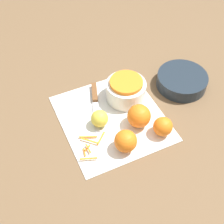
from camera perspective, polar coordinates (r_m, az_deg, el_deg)
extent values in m
plane|color=brown|center=(1.14, 0.00, -1.17)|extent=(4.00, 4.00, 0.00)
cube|color=silver|center=(1.14, 0.00, -1.08)|extent=(0.39, 0.36, 0.01)
cylinder|color=silver|center=(1.18, 2.56, 3.94)|extent=(0.15, 0.15, 0.07)
cylinder|color=orange|center=(1.15, 2.63, 5.35)|extent=(0.12, 0.12, 0.02)
cylinder|color=#1E2833|center=(1.27, 12.65, 5.63)|extent=(0.20, 0.20, 0.05)
cube|color=brown|center=(1.21, -3.22, 3.59)|extent=(0.09, 0.05, 0.02)
cube|color=silver|center=(1.14, -2.85, -0.79)|extent=(0.14, 0.07, 0.00)
sphere|color=orange|center=(1.09, 4.96, -0.73)|extent=(0.08, 0.08, 0.08)
sphere|color=orange|center=(1.02, 2.51, -5.32)|extent=(0.08, 0.08, 0.08)
sphere|color=orange|center=(1.08, 9.29, -2.63)|extent=(0.07, 0.07, 0.07)
sphere|color=gold|center=(1.09, -2.28, -1.20)|extent=(0.06, 0.06, 0.06)
cube|color=orange|center=(1.08, -2.04, -4.82)|extent=(0.04, 0.05, 0.00)
cube|color=orange|center=(1.08, -4.39, -4.54)|extent=(0.03, 0.06, 0.00)
cube|color=orange|center=(1.06, -4.10, -5.25)|extent=(0.05, 0.05, 0.00)
cube|color=orange|center=(1.06, -4.55, -6.61)|extent=(0.02, 0.03, 0.00)
cube|color=orange|center=(1.05, -4.37, -6.67)|extent=(0.04, 0.01, 0.00)
cube|color=orange|center=(1.03, -4.32, -8.47)|extent=(0.02, 0.06, 0.00)
cube|color=orange|center=(1.05, -5.07, -7.33)|extent=(0.03, 0.01, 0.00)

